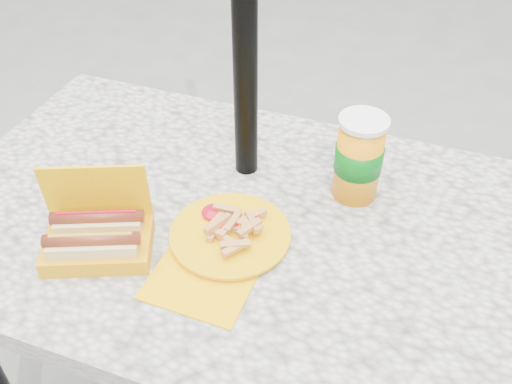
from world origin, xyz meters
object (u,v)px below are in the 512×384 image
(umbrella_pole, at_px, (245,20))
(hotdog_box, at_px, (97,236))
(soda_cup, at_px, (359,158))
(fries_plate, at_px, (228,236))

(umbrella_pole, relative_size, hotdog_box, 9.38)
(hotdog_box, distance_m, soda_cup, 0.54)
(fries_plate, bearing_deg, hotdog_box, -153.95)
(umbrella_pole, distance_m, soda_cup, 0.35)
(fries_plate, relative_size, soda_cup, 1.70)
(umbrella_pole, bearing_deg, soda_cup, -0.40)
(hotdog_box, height_order, fries_plate, hotdog_box)
(umbrella_pole, bearing_deg, fries_plate, -77.83)
(umbrella_pole, height_order, fries_plate, umbrella_pole)
(umbrella_pole, distance_m, hotdog_box, 0.49)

